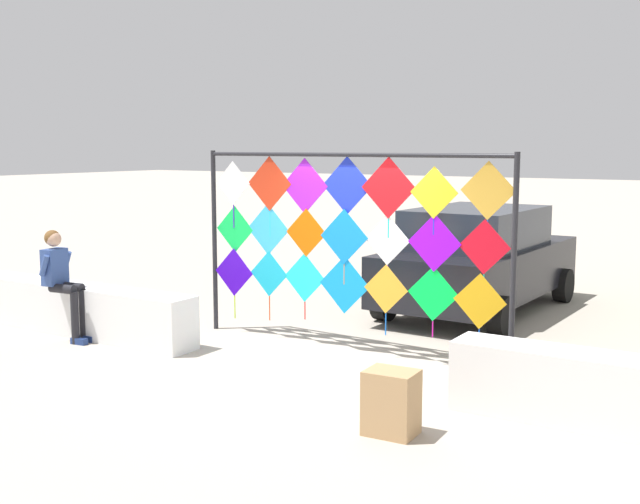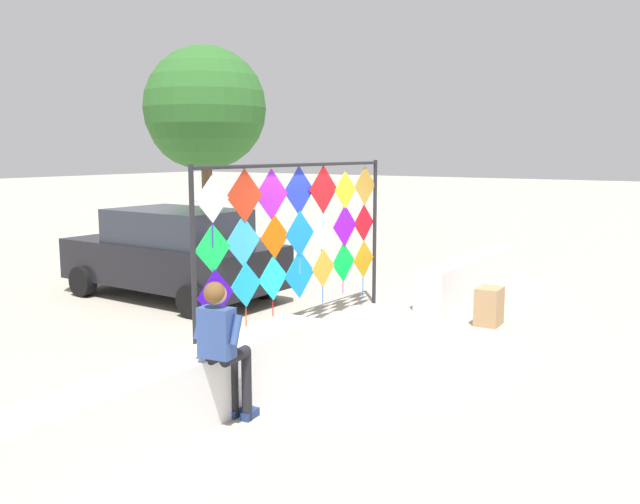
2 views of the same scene
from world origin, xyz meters
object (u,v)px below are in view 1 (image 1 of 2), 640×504
kite_display_rack (345,229)px  seated_vendor (62,276)px  parked_car (479,259)px  cardboard_box_small (391,403)px

kite_display_rack → seated_vendor: bearing=-156.0°
parked_car → seated_vendor: bearing=-130.3°
seated_vendor → cardboard_box_small: bearing=-8.4°
kite_display_rack → cardboard_box_small: bearing=-51.7°
seated_vendor → cardboard_box_small: seated_vendor is taller
parked_car → cardboard_box_small: parked_car is taller
seated_vendor → parked_car: (4.32, 5.10, -0.05)m
kite_display_rack → cardboard_box_small: 3.44m
kite_display_rack → cardboard_box_small: size_ratio=7.48×
kite_display_rack → parked_car: (0.61, 3.45, -0.79)m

